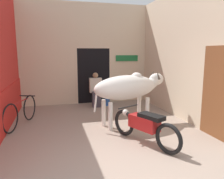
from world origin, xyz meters
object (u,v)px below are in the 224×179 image
cow (129,87)px  bicycle (21,112)px  motorcycle_near (144,125)px  shopkeeper_seated (96,89)px  plastic_stool (107,99)px

cow → bicycle: size_ratio=1.33×
cow → bicycle: cow is taller
motorcycle_near → bicycle: bearing=144.4°
shopkeeper_seated → plastic_stool: 0.58m
shopkeeper_seated → bicycle: bearing=-146.3°
shopkeeper_seated → plastic_stool: size_ratio=2.63×
motorcycle_near → cow: bearing=85.0°
cow → shopkeeper_seated: 2.25m
shopkeeper_seated → plastic_stool: shopkeeper_seated is taller
cow → motorcycle_near: (-0.12, -1.33, -0.60)m
cow → plastic_stool: size_ratio=4.84×
cow → shopkeeper_seated: size_ratio=1.84×
bicycle → plastic_stool: 3.19m
shopkeeper_seated → cow: bearing=-77.2°
cow → motorcycle_near: bearing=-95.0°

